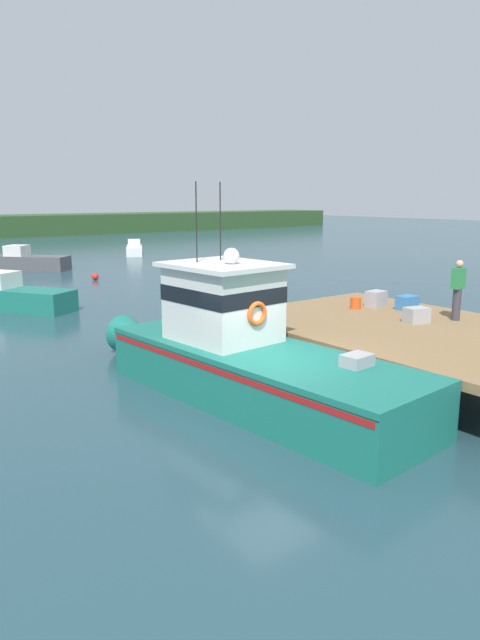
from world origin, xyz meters
TOP-DOWN VIEW (x-y plane):
  - ground_plane at (0.00, 0.00)m, footprint 200.00×200.00m
  - dock at (4.80, 0.00)m, footprint 6.00×9.00m
  - main_fishing_boat at (0.16, 1.13)m, footprint 3.17×9.91m
  - crate_single_by_cleat at (6.60, 1.51)m, footprint 0.61×0.45m
  - crate_stack_mid_dock at (6.25, 2.39)m, footprint 0.64×0.50m
  - crate_stack_near_edge at (5.29, 0.23)m, footprint 0.69×0.57m
  - bait_bucket at (5.49, 2.52)m, footprint 0.32×0.32m
  - deckhand_by_the_boat at (6.40, -0.22)m, footprint 0.36×0.22m
  - moored_boat_outer_mooring at (13.53, 32.80)m, footprint 2.95×4.56m
  - moored_boat_mid_harbor at (3.46, 28.03)m, footprint 4.98×5.21m
  - moored_boat_far_left at (-1.02, 15.13)m, footprint 4.11×5.68m
  - mooring_buoy_spare_mooring at (12.90, 23.96)m, footprint 0.35×0.35m
  - mooring_buoy_outer at (5.13, 20.96)m, footprint 0.38×0.38m
  - mooring_buoy_channel_marker at (9.71, 14.80)m, footprint 0.33×0.33m

SIDE VIEW (x-z plane):
  - ground_plane at x=0.00m, z-range 0.00..0.00m
  - mooring_buoy_channel_marker at x=9.71m, z-range 0.00..0.33m
  - mooring_buoy_spare_mooring at x=12.90m, z-range 0.00..0.35m
  - mooring_buoy_outer at x=5.13m, z-range 0.00..0.38m
  - moored_boat_outer_mooring at x=13.53m, z-range -0.18..1.00m
  - moored_boat_far_left at x=-1.02m, z-range -0.24..1.27m
  - moored_boat_mid_harbor at x=3.46m, z-range -0.24..1.29m
  - main_fishing_boat at x=0.16m, z-range -1.39..3.41m
  - dock at x=4.80m, z-range 0.47..1.67m
  - bait_bucket at x=5.49m, z-range 1.20..1.54m
  - crate_stack_near_edge at x=5.29m, z-range 1.20..1.61m
  - crate_single_by_cleat at x=6.60m, z-range 1.20..1.61m
  - crate_stack_mid_dock at x=6.25m, z-range 1.20..1.68m
  - deckhand_by_the_boat at x=6.40m, z-range 1.24..2.87m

